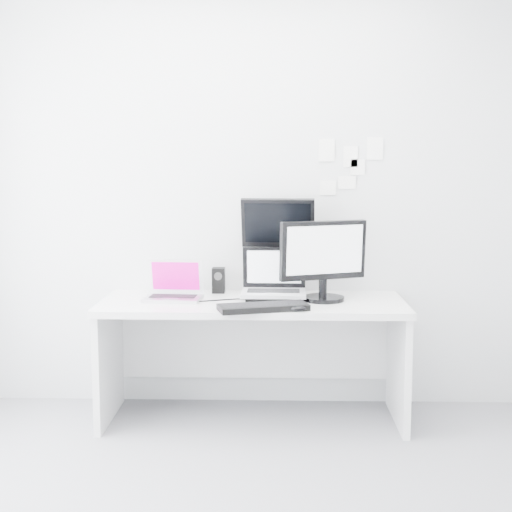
% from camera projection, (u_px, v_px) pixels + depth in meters
% --- Properties ---
extents(back_wall, '(3.60, 0.00, 3.60)m').
position_uv_depth(back_wall, '(254.00, 193.00, 4.51)').
color(back_wall, silver).
rests_on(back_wall, ground).
extents(desk, '(1.80, 0.70, 0.73)m').
position_uv_depth(desk, '(253.00, 361.00, 4.29)').
color(desk, silver).
rests_on(desk, ground).
extents(macbook, '(0.35, 0.27, 0.25)m').
position_uv_depth(macbook, '(172.00, 279.00, 4.24)').
color(macbook, silver).
rests_on(macbook, desk).
extents(speaker, '(0.10, 0.10, 0.16)m').
position_uv_depth(speaker, '(219.00, 280.00, 4.49)').
color(speaker, black).
rests_on(speaker, desk).
extents(dell_laptop, '(0.39, 0.31, 0.32)m').
position_uv_depth(dell_laptop, '(274.00, 274.00, 4.24)').
color(dell_laptop, '#B0B1B7').
rests_on(dell_laptop, desk).
extents(rear_monitor, '(0.46, 0.20, 0.61)m').
position_uv_depth(rear_monitor, '(278.00, 245.00, 4.45)').
color(rear_monitor, black).
rests_on(rear_monitor, desk).
extents(samsung_monitor, '(0.59, 0.42, 0.49)m').
position_uv_depth(samsung_monitor, '(324.00, 260.00, 4.21)').
color(samsung_monitor, black).
rests_on(samsung_monitor, desk).
extents(keyboard, '(0.52, 0.30, 0.03)m').
position_uv_depth(keyboard, '(263.00, 307.00, 3.97)').
color(keyboard, black).
rests_on(keyboard, desk).
extents(mouse, '(0.10, 0.07, 0.03)m').
position_uv_depth(mouse, '(298.00, 308.00, 3.93)').
color(mouse, black).
rests_on(mouse, desk).
extents(wall_note_0, '(0.10, 0.00, 0.14)m').
position_uv_depth(wall_note_0, '(327.00, 150.00, 4.46)').
color(wall_note_0, white).
rests_on(wall_note_0, back_wall).
extents(wall_note_1, '(0.09, 0.00, 0.13)m').
position_uv_depth(wall_note_1, '(351.00, 157.00, 4.46)').
color(wall_note_1, white).
rests_on(wall_note_1, back_wall).
extents(wall_note_2, '(0.10, 0.00, 0.14)m').
position_uv_depth(wall_note_2, '(375.00, 148.00, 4.45)').
color(wall_note_2, white).
rests_on(wall_note_2, back_wall).
extents(wall_note_3, '(0.11, 0.00, 0.08)m').
position_uv_depth(wall_note_3, '(347.00, 182.00, 4.48)').
color(wall_note_3, white).
rests_on(wall_note_3, back_wall).
extents(wall_note_4, '(0.10, 0.00, 0.09)m').
position_uv_depth(wall_note_4, '(328.00, 188.00, 4.49)').
color(wall_note_4, white).
rests_on(wall_note_4, back_wall).
extents(wall_note_5, '(0.09, 0.00, 0.10)m').
position_uv_depth(wall_note_5, '(358.00, 167.00, 4.46)').
color(wall_note_5, white).
rests_on(wall_note_5, back_wall).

